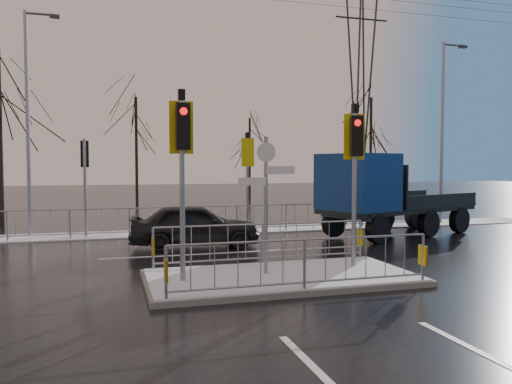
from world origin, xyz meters
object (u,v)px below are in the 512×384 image
object	(u,v)px
flatbed_truck	(375,193)
street_lamp_left	(30,113)
traffic_island	(281,263)
car_far_lane	(195,225)
street_lamp_right	(444,125)

from	to	relation	value
flatbed_truck	street_lamp_left	world-z (taller)	street_lamp_left
traffic_island	flatbed_truck	size ratio (longest dim) A/B	0.88
traffic_island	car_far_lane	bearing A→B (deg)	101.73
street_lamp_left	street_lamp_right	bearing A→B (deg)	-3.37
flatbed_truck	street_lamp_left	size ratio (longest dim) A/B	0.84
street_lamp_right	street_lamp_left	size ratio (longest dim) A/B	0.98
car_far_lane	flatbed_truck	world-z (taller)	flatbed_truck
street_lamp_right	traffic_island	bearing A→B (deg)	-141.27
car_far_lane	flatbed_truck	xyz separation A→B (m)	(6.52, 0.28, 0.89)
traffic_island	street_lamp_left	xyz separation A→B (m)	(-6.42, 9.49, 4.10)
traffic_island	flatbed_truck	xyz separation A→B (m)	(5.45, 5.41, 1.20)
street_lamp_right	street_lamp_left	distance (m)	17.03
flatbed_truck	street_lamp_left	bearing A→B (deg)	161.04
traffic_island	car_far_lane	xyz separation A→B (m)	(-1.07, 5.13, 0.30)
traffic_island	car_far_lane	world-z (taller)	traffic_island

